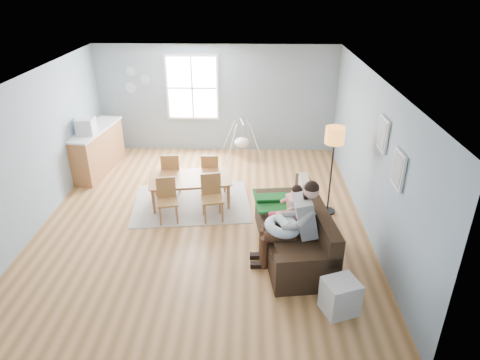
{
  "coord_description": "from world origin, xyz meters",
  "views": [
    {
      "loc": [
        0.88,
        -7.04,
        4.28
      ],
      "look_at": [
        0.7,
        -0.38,
        1.0
      ],
      "focal_mm": 32.0,
      "sensor_mm": 36.0,
      "label": 1
    }
  ],
  "objects_px": {
    "sofa": "(296,234)",
    "monitor": "(86,126)",
    "dining_table": "(191,191)",
    "chair_ne": "(210,170)",
    "father": "(294,221)",
    "counter": "(97,150)",
    "chair_se": "(212,194)",
    "floor_lamp": "(334,143)",
    "chair_sw": "(167,197)",
    "chair_nw": "(171,170)",
    "baby_swing": "(242,142)",
    "storage_cube": "(340,296)",
    "toddler": "(290,205)"
  },
  "relations": [
    {
      "from": "sofa",
      "to": "monitor",
      "type": "height_order",
      "value": "monitor"
    },
    {
      "from": "dining_table",
      "to": "chair_ne",
      "type": "xyz_separation_m",
      "value": [
        0.34,
        0.62,
        0.18
      ]
    },
    {
      "from": "sofa",
      "to": "father",
      "type": "xyz_separation_m",
      "value": [
        -0.1,
        -0.33,
        0.47
      ]
    },
    {
      "from": "counter",
      "to": "chair_se",
      "type": "bearing_deg",
      "value": -35.76
    },
    {
      "from": "floor_lamp",
      "to": "monitor",
      "type": "xyz_separation_m",
      "value": [
        -5.13,
        1.44,
        -0.23
      ]
    },
    {
      "from": "dining_table",
      "to": "chair_sw",
      "type": "xyz_separation_m",
      "value": [
        -0.36,
        -0.62,
        0.19
      ]
    },
    {
      "from": "dining_table",
      "to": "chair_nw",
      "type": "relative_size",
      "value": 1.84
    },
    {
      "from": "sofa",
      "to": "chair_se",
      "type": "distance_m",
      "value": 1.85
    },
    {
      "from": "floor_lamp",
      "to": "chair_se",
      "type": "xyz_separation_m",
      "value": [
        -2.24,
        -0.26,
        -0.95
      ]
    },
    {
      "from": "chair_sw",
      "to": "father",
      "type": "bearing_deg",
      "value": -29.95
    },
    {
      "from": "monitor",
      "to": "father",
      "type": "bearing_deg",
      "value": -35.77
    },
    {
      "from": "sofa",
      "to": "dining_table",
      "type": "relative_size",
      "value": 1.46
    },
    {
      "from": "sofa",
      "to": "counter",
      "type": "distance_m",
      "value": 5.36
    },
    {
      "from": "sofa",
      "to": "baby_swing",
      "type": "height_order",
      "value": "baby_swing"
    },
    {
      "from": "floor_lamp",
      "to": "dining_table",
      "type": "distance_m",
      "value": 2.97
    },
    {
      "from": "storage_cube",
      "to": "baby_swing",
      "type": "height_order",
      "value": "baby_swing"
    },
    {
      "from": "counter",
      "to": "sofa",
      "type": "bearing_deg",
      "value": -35.54
    },
    {
      "from": "floor_lamp",
      "to": "baby_swing",
      "type": "xyz_separation_m",
      "value": [
        -1.74,
        2.66,
        -1.02
      ]
    },
    {
      "from": "father",
      "to": "chair_ne",
      "type": "distance_m",
      "value": 2.98
    },
    {
      "from": "dining_table",
      "to": "chair_sw",
      "type": "height_order",
      "value": "chair_sw"
    },
    {
      "from": "chair_sw",
      "to": "monitor",
      "type": "bearing_deg",
      "value": 138.74
    },
    {
      "from": "father",
      "to": "chair_sw",
      "type": "bearing_deg",
      "value": 150.05
    },
    {
      "from": "toddler",
      "to": "dining_table",
      "type": "height_order",
      "value": "toddler"
    },
    {
      "from": "chair_ne",
      "to": "baby_swing",
      "type": "relative_size",
      "value": 0.76
    },
    {
      "from": "toddler",
      "to": "chair_se",
      "type": "bearing_deg",
      "value": 148.54
    },
    {
      "from": "storage_cube",
      "to": "chair_ne",
      "type": "relative_size",
      "value": 0.68
    },
    {
      "from": "chair_sw",
      "to": "baby_swing",
      "type": "relative_size",
      "value": 0.76
    },
    {
      "from": "chair_nw",
      "to": "chair_sw",
      "type": "bearing_deg",
      "value": -83.8
    },
    {
      "from": "floor_lamp",
      "to": "chair_nw",
      "type": "distance_m",
      "value": 3.43
    },
    {
      "from": "sofa",
      "to": "floor_lamp",
      "type": "xyz_separation_m",
      "value": [
        0.74,
        1.32,
        1.13
      ]
    },
    {
      "from": "floor_lamp",
      "to": "baby_swing",
      "type": "distance_m",
      "value": 3.34
    },
    {
      "from": "chair_se",
      "to": "chair_nw",
      "type": "xyz_separation_m",
      "value": [
        -0.96,
        1.04,
        -0.0
      ]
    },
    {
      "from": "father",
      "to": "monitor",
      "type": "height_order",
      "value": "father"
    },
    {
      "from": "chair_sw",
      "to": "monitor",
      "type": "distance_m",
      "value": 2.83
    },
    {
      "from": "sofa",
      "to": "dining_table",
      "type": "distance_m",
      "value": 2.53
    },
    {
      "from": "dining_table",
      "to": "chair_nw",
      "type": "xyz_separation_m",
      "value": [
        -0.48,
        0.52,
        0.21
      ]
    },
    {
      "from": "storage_cube",
      "to": "baby_swing",
      "type": "bearing_deg",
      "value": 105.24
    },
    {
      "from": "toddler",
      "to": "chair_se",
      "type": "height_order",
      "value": "toddler"
    },
    {
      "from": "toddler",
      "to": "baby_swing",
      "type": "distance_m",
      "value": 3.89
    },
    {
      "from": "dining_table",
      "to": "chair_ne",
      "type": "relative_size",
      "value": 1.92
    },
    {
      "from": "storage_cube",
      "to": "chair_nw",
      "type": "xyz_separation_m",
      "value": [
        -2.93,
        3.52,
        0.24
      ]
    },
    {
      "from": "floor_lamp",
      "to": "chair_sw",
      "type": "bearing_deg",
      "value": -173.29
    },
    {
      "from": "floor_lamp",
      "to": "counter",
      "type": "xyz_separation_m",
      "value": [
        -5.1,
        1.79,
        -0.92
      ]
    },
    {
      "from": "toddler",
      "to": "baby_swing",
      "type": "xyz_separation_m",
      "value": [
        -0.89,
        3.77,
        -0.34
      ]
    },
    {
      "from": "storage_cube",
      "to": "chair_sw",
      "type": "height_order",
      "value": "chair_sw"
    },
    {
      "from": "chair_se",
      "to": "floor_lamp",
      "type": "bearing_deg",
      "value": 6.59
    },
    {
      "from": "father",
      "to": "dining_table",
      "type": "distance_m",
      "value": 2.73
    },
    {
      "from": "storage_cube",
      "to": "dining_table",
      "type": "distance_m",
      "value": 3.87
    },
    {
      "from": "floor_lamp",
      "to": "chair_sw",
      "type": "relative_size",
      "value": 2.08
    },
    {
      "from": "father",
      "to": "chair_se",
      "type": "height_order",
      "value": "father"
    }
  ]
}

